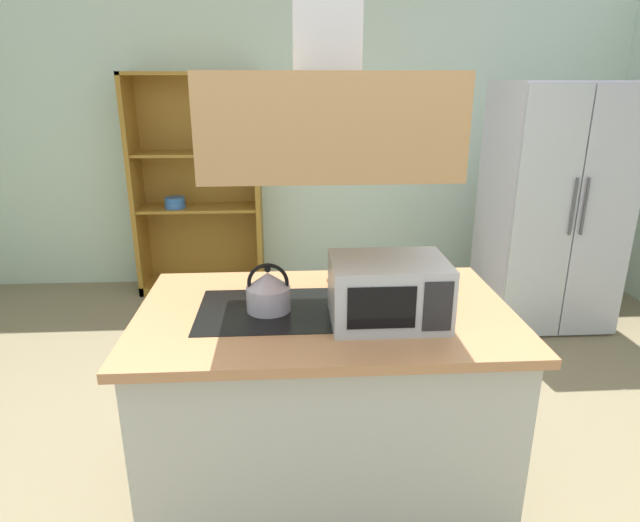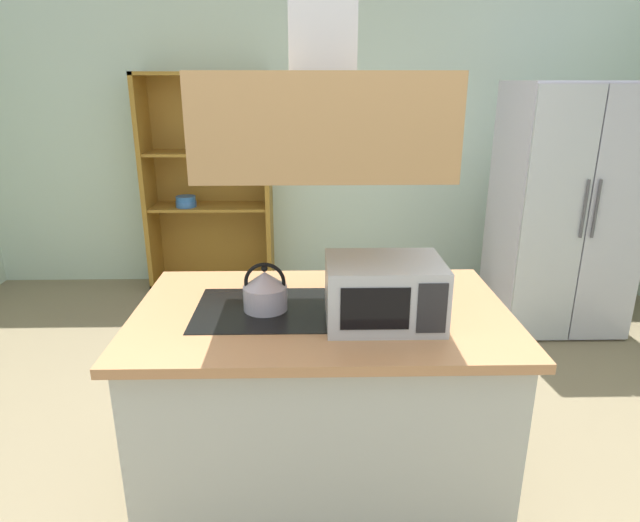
{
  "view_description": "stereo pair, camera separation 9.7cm",
  "coord_description": "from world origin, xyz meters",
  "px_view_note": "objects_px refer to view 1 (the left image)",
  "views": [
    {
      "loc": [
        -0.12,
        -1.99,
        1.83
      ],
      "look_at": [
        0.03,
        0.48,
        1.0
      ],
      "focal_mm": 30.23,
      "sensor_mm": 36.0,
      "label": 1
    },
    {
      "loc": [
        -0.02,
        -1.99,
        1.83
      ],
      "look_at": [
        0.03,
        0.48,
        1.0
      ],
      "focal_mm": 30.23,
      "sensor_mm": 36.0,
      "label": 2
    }
  ],
  "objects_px": {
    "kettle": "(268,291)",
    "dish_cabinet": "(199,198)",
    "refrigerator": "(551,207)",
    "cutting_board": "(367,286)",
    "microwave": "(388,290)"
  },
  "relations": [
    {
      "from": "dish_cabinet",
      "to": "cutting_board",
      "type": "relative_size",
      "value": 5.59
    },
    {
      "from": "dish_cabinet",
      "to": "cutting_board",
      "type": "xyz_separation_m",
      "value": [
        1.15,
        -2.42,
        0.07
      ]
    },
    {
      "from": "refrigerator",
      "to": "dish_cabinet",
      "type": "relative_size",
      "value": 0.96
    },
    {
      "from": "refrigerator",
      "to": "microwave",
      "type": "xyz_separation_m",
      "value": [
        -1.61,
        -1.91,
        0.11
      ]
    },
    {
      "from": "refrigerator",
      "to": "cutting_board",
      "type": "relative_size",
      "value": 5.39
    },
    {
      "from": "refrigerator",
      "to": "microwave",
      "type": "height_order",
      "value": "refrigerator"
    },
    {
      "from": "refrigerator",
      "to": "cutting_board",
      "type": "distance_m",
      "value": 2.25
    },
    {
      "from": "dish_cabinet",
      "to": "kettle",
      "type": "xyz_separation_m",
      "value": [
        0.7,
        -2.66,
        0.15
      ]
    },
    {
      "from": "cutting_board",
      "to": "microwave",
      "type": "relative_size",
      "value": 0.74
    },
    {
      "from": "refrigerator",
      "to": "kettle",
      "type": "relative_size",
      "value": 8.75
    },
    {
      "from": "cutting_board",
      "to": "refrigerator",
      "type": "bearing_deg",
      "value": 43.29
    },
    {
      "from": "dish_cabinet",
      "to": "microwave",
      "type": "relative_size",
      "value": 4.13
    },
    {
      "from": "kettle",
      "to": "dish_cabinet",
      "type": "bearing_deg",
      "value": 104.71
    },
    {
      "from": "refrigerator",
      "to": "dish_cabinet",
      "type": "height_order",
      "value": "dish_cabinet"
    },
    {
      "from": "refrigerator",
      "to": "kettle",
      "type": "xyz_separation_m",
      "value": [
        -2.09,
        -1.78,
        0.07
      ]
    }
  ]
}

